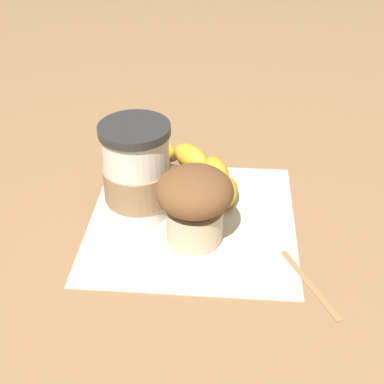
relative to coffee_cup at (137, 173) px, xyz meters
name	(u,v)px	position (x,y,z in m)	size (l,w,h in m)	color
ground_plane	(192,221)	(0.06, -0.03, -0.06)	(3.00, 3.00, 0.00)	#936D47
paper_napkin	(192,221)	(0.06, -0.03, -0.05)	(0.25, 0.25, 0.00)	beige
coffee_cup	(137,173)	(0.00, 0.00, 0.00)	(0.08, 0.08, 0.12)	silver
muffin	(196,201)	(0.06, -0.06, 0.00)	(0.09, 0.09, 0.09)	beige
banana	(198,166)	(0.08, 0.07, -0.04)	(0.13, 0.17, 0.03)	gold
wooden_stirrer	(309,284)	(0.18, -0.15, -0.05)	(0.11, 0.01, 0.00)	#9E7547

